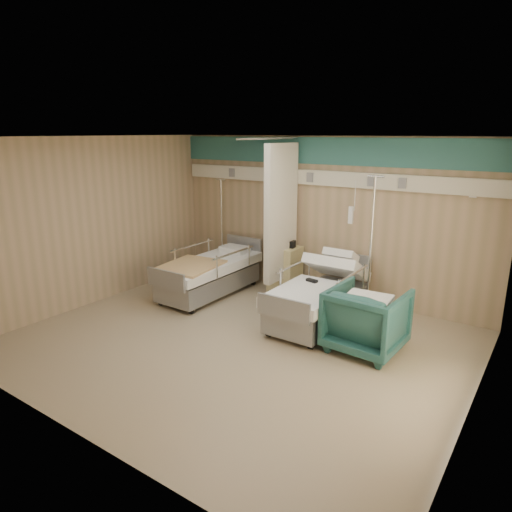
# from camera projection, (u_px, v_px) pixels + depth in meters

# --- Properties ---
(ground) EXTENTS (6.00, 5.00, 0.00)m
(ground) POSITION_uv_depth(u_px,v_px,m) (237.00, 343.00, 6.41)
(ground) COLOR gray
(ground) RESTS_ON ground
(room_walls) EXTENTS (6.04, 5.04, 2.82)m
(room_walls) POSITION_uv_depth(u_px,v_px,m) (245.00, 209.00, 6.14)
(room_walls) COLOR tan
(room_walls) RESTS_ON ground
(bed_right) EXTENTS (1.00, 2.16, 0.63)m
(bed_right) POSITION_uv_depth(u_px,v_px,m) (319.00, 303.00, 7.03)
(bed_right) COLOR white
(bed_right) RESTS_ON ground
(bed_left) EXTENTS (1.00, 2.16, 0.63)m
(bed_left) POSITION_uv_depth(u_px,v_px,m) (209.00, 278.00, 8.23)
(bed_left) COLOR white
(bed_left) RESTS_ON ground
(bedside_cabinet) EXTENTS (0.50, 0.48, 0.85)m
(bedside_cabinet) POSITION_uv_depth(u_px,v_px,m) (285.00, 270.00, 8.35)
(bedside_cabinet) COLOR #CABC7E
(bedside_cabinet) RESTS_ON ground
(visitor_armchair) EXTENTS (0.98, 1.01, 0.88)m
(visitor_armchair) POSITION_uv_depth(u_px,v_px,m) (366.00, 320.00, 6.09)
(visitor_armchair) COLOR #1F4E4C
(visitor_armchair) RESTS_ON ground
(waffle_blanket) EXTENTS (0.62, 0.56, 0.07)m
(waffle_blanket) POSITION_uv_depth(u_px,v_px,m) (369.00, 286.00, 5.96)
(waffle_blanket) COLOR white
(waffle_blanket) RESTS_ON visitor_armchair
(iv_stand_right) EXTENTS (0.40, 0.40, 2.23)m
(iv_stand_right) POSITION_uv_depth(u_px,v_px,m) (368.00, 287.00, 7.30)
(iv_stand_right) COLOR silver
(iv_stand_right) RESTS_ON ground
(iv_stand_left) EXTENTS (0.35, 0.35, 1.98)m
(iv_stand_left) POSITION_uv_depth(u_px,v_px,m) (222.00, 257.00, 9.25)
(iv_stand_left) COLOR silver
(iv_stand_left) RESTS_ON ground
(call_remote) EXTENTS (0.19, 0.11, 0.04)m
(call_remote) POSITION_uv_depth(u_px,v_px,m) (312.00, 281.00, 7.02)
(call_remote) COLOR black
(call_remote) RESTS_ON bed_right
(tan_blanket) EXTENTS (1.00, 1.19, 0.04)m
(tan_blanket) POSITION_uv_depth(u_px,v_px,m) (190.00, 266.00, 7.79)
(tan_blanket) COLOR tan
(tan_blanket) RESTS_ON bed_left
(toiletry_bag) EXTENTS (0.25, 0.18, 0.13)m
(toiletry_bag) POSITION_uv_depth(u_px,v_px,m) (288.00, 244.00, 8.20)
(toiletry_bag) COLOR black
(toiletry_bag) RESTS_ON bedside_cabinet
(white_cup) EXTENTS (0.10, 0.10, 0.13)m
(white_cup) POSITION_uv_depth(u_px,v_px,m) (278.00, 241.00, 8.38)
(white_cup) COLOR white
(white_cup) RESTS_ON bedside_cabinet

